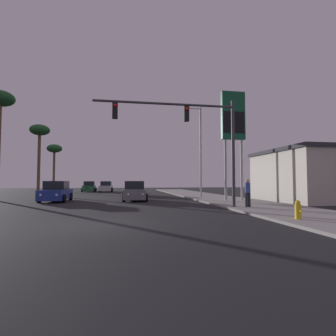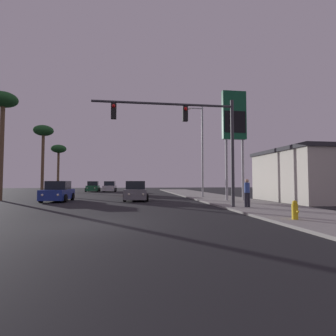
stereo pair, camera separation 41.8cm
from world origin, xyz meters
name	(u,v)px [view 1 (the left image)]	position (x,y,z in m)	size (l,w,h in m)	color
ground_plane	(98,225)	(0.00, 0.00, 0.00)	(120.00, 120.00, 0.00)	black
sidewalk_right	(230,201)	(9.50, 10.00, 0.06)	(5.00, 60.00, 0.12)	gray
building_gas_station	(328,175)	(18.00, 9.33, 2.16)	(10.30, 8.30, 4.30)	beige
car_red	(133,189)	(1.98, 20.34, 0.76)	(2.04, 4.34, 1.68)	maroon
car_silver	(106,187)	(-1.92, 32.75, 0.76)	(2.04, 4.34, 1.68)	#B7B7BC
car_blue	(56,192)	(-4.56, 12.44, 0.76)	(2.04, 4.32, 1.68)	navy
car_grey	(134,192)	(1.84, 12.44, 0.76)	(2.04, 4.34, 1.68)	slate
car_green	(89,187)	(-4.64, 33.40, 0.76)	(2.04, 4.34, 1.68)	#195933
traffic_light_mast	(194,129)	(5.04, 4.66, 4.79)	(8.46, 0.36, 6.50)	#38383D
street_lamp	(199,147)	(8.36, 14.81, 5.12)	(1.74, 0.24, 9.00)	#99999E
gas_station_sign	(233,122)	(9.85, 9.96, 6.62)	(2.00, 0.42, 9.00)	#99999E
fire_hydrant	(298,210)	(7.96, -0.67, 0.49)	(0.24, 0.34, 0.76)	gold
pedestrian_on_sidewalk	(248,192)	(8.30, 4.40, 1.03)	(0.34, 0.32, 1.67)	#23232D
palm_tree_mid	(40,134)	(-9.49, 24.00, 7.55)	(2.40, 2.40, 8.70)	brown
palm_tree_far	(54,151)	(-10.24, 34.00, 6.59)	(2.40, 2.40, 7.62)	brown
palm_tree_near	(0,105)	(-9.73, 14.00, 8.26)	(2.40, 2.40, 9.50)	brown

